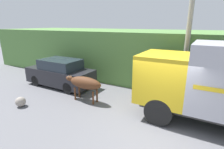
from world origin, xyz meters
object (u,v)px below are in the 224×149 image
Objects in this scene: brown_cow at (85,83)px; parked_suv at (60,73)px; utility_pole at (189,31)px; roadside_rock at (21,102)px; pedestrian_on_hill at (138,78)px.

parked_suv reaches higher than brown_cow.
utility_pole is at bearing 13.83° from parked_suv.
roadside_rock is (-2.28, -2.04, -0.72)m from brown_cow.
parked_suv reaches higher than roadside_rock.
pedestrian_on_hill is 0.24× the size of utility_pole.
utility_pole is at bearing 31.89° from brown_cow.
roadside_rock is at bearing 25.45° from pedestrian_on_hill.
roadside_rock is at bearing -135.32° from brown_cow.
brown_cow reaches higher than roadside_rock.
utility_pole is 8.56m from roadside_rock.
brown_cow is 0.50× the size of parked_suv.
brown_cow is at bearing 41.89° from roadside_rock.
roadside_rock is at bearing -145.99° from utility_pole.
parked_suv is at bearing -5.19° from pedestrian_on_hill.
roadside_rock is at bearing -78.50° from parked_suv.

